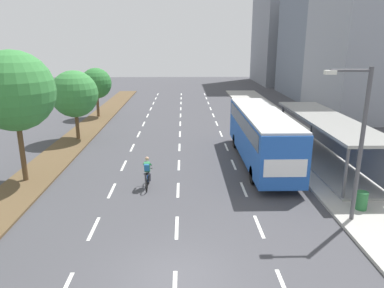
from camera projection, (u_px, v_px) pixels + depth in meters
ground_plane at (175, 279)px, 11.85m from camera, size 140.00×140.00×0.00m
median_strip at (84, 132)px, 30.86m from camera, size 2.60×52.00×0.12m
sidewalk_right at (286, 131)px, 31.26m from camera, size 4.50×52.00×0.15m
lane_divider_left at (139, 134)px, 30.30m from camera, size 0.14×49.57×0.01m
lane_divider_center at (180, 134)px, 30.38m from camera, size 0.14×49.57×0.01m
lane_divider_right at (221, 134)px, 30.46m from camera, size 0.14×49.57×0.01m
bus_shelter at (330, 136)px, 22.49m from camera, size 2.90×12.26×2.86m
bus at (261, 132)px, 22.64m from camera, size 2.54×11.29×3.37m
cyclist at (147, 174)px, 19.04m from camera, size 0.46×1.82×1.71m
median_tree_second at (14, 91)px, 18.65m from camera, size 4.22×4.22×7.09m
median_tree_third at (74, 94)px, 27.51m from camera, size 3.60×3.60×5.36m
median_tree_fourth at (96, 83)px, 36.02m from camera, size 3.06×3.06×4.93m
streetlight at (358, 136)px, 14.52m from camera, size 1.91×0.24×6.50m
trash_bin at (362, 200)px, 16.34m from camera, size 0.52×0.52×0.85m
building_near_right at (369, 0)px, 34.95m from camera, size 8.21×11.15×22.93m
building_mid_right at (329, 47)px, 49.66m from camera, size 11.08×13.77×13.62m
building_far_right at (291, 12)px, 64.73m from camera, size 11.26×15.21×25.46m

